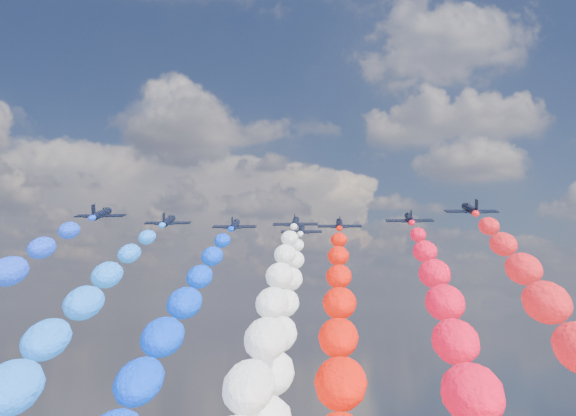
# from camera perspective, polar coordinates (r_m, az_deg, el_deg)

# --- Properties ---
(jet_0) EXTENTS (8.05, 11.01, 5.07)m
(jet_0) POSITION_cam_1_polar(r_m,az_deg,el_deg) (125.49, -13.99, -0.43)
(jet_0) COLOR black
(jet_1) EXTENTS (8.35, 11.22, 5.07)m
(jet_1) POSITION_cam_1_polar(r_m,az_deg,el_deg) (134.06, -9.08, -0.99)
(jet_1) COLOR black
(jet_2) EXTENTS (8.34, 11.22, 5.07)m
(jet_2) POSITION_cam_1_polar(r_m,az_deg,el_deg) (138.98, -4.07, -1.29)
(jet_2) COLOR black
(jet_3) EXTENTS (8.27, 11.17, 5.07)m
(jet_3) POSITION_cam_1_polar(r_m,az_deg,el_deg) (134.44, 0.57, -1.10)
(jet_3) COLOR black
(jet_4) EXTENTS (8.44, 11.29, 5.07)m
(jet_4) POSITION_cam_1_polar(r_m,az_deg,el_deg) (148.03, 1.04, -1.68)
(jet_4) COLOR black
(jet_5) EXTENTS (8.26, 11.16, 5.07)m
(jet_5) POSITION_cam_1_polar(r_m,az_deg,el_deg) (137.95, 3.93, -1.25)
(jet_5) COLOR black
(jet_6) EXTENTS (8.07, 11.02, 5.07)m
(jet_6) POSITION_cam_1_polar(r_m,az_deg,el_deg) (130.15, 9.20, -0.80)
(jet_6) COLOR black
(jet_7) EXTENTS (8.74, 11.50, 5.07)m
(jet_7) POSITION_cam_1_polar(r_m,az_deg,el_deg) (119.37, 13.69, -0.10)
(jet_7) COLOR black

